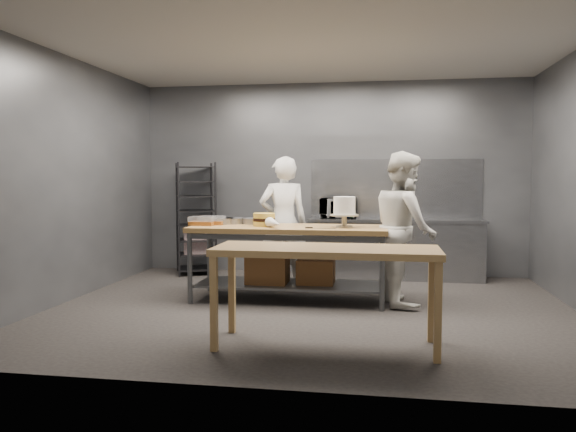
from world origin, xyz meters
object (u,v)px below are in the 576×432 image
(speed_rack, at_px, (196,219))
(chef_right, at_px, (404,228))
(chef_behind, at_px, (283,223))
(frosted_cake_stand, at_px, (344,208))
(microwave, at_px, (338,208))
(layer_cake, at_px, (264,220))
(near_counter, at_px, (326,257))
(work_table, at_px, (288,254))

(speed_rack, relative_size, chef_right, 0.96)
(chef_right, bearing_deg, speed_rack, 51.45)
(chef_behind, relative_size, frosted_cake_stand, 4.86)
(microwave, bearing_deg, chef_behind, -123.59)
(speed_rack, bearing_deg, frosted_cake_stand, -35.30)
(chef_behind, height_order, chef_right, chef_right)
(chef_behind, height_order, frosted_cake_stand, chef_behind)
(layer_cake, bearing_deg, chef_right, 2.07)
(near_counter, relative_size, layer_cake, 7.45)
(speed_rack, distance_m, chef_right, 3.56)
(speed_rack, xyz_separation_m, chef_behind, (1.56, -0.93, 0.04))
(near_counter, xyz_separation_m, frosted_cake_stand, (0.05, 1.77, 0.34))
(speed_rack, xyz_separation_m, layer_cake, (1.46, -1.71, 0.14))
(microwave, bearing_deg, frosted_cake_stand, -83.43)
(speed_rack, distance_m, microwave, 2.25)
(chef_behind, xyz_separation_m, microwave, (0.67, 1.01, 0.15))
(chef_right, bearing_deg, layer_cake, 81.02)
(work_table, height_order, near_counter, work_table)
(near_counter, bearing_deg, microwave, 92.56)
(near_counter, bearing_deg, layer_cake, 117.60)
(speed_rack, distance_m, frosted_cake_stand, 3.01)
(speed_rack, height_order, frosted_cake_stand, speed_rack)
(work_table, bearing_deg, layer_cake, -175.76)
(work_table, xyz_separation_m, near_counter, (0.64, -1.82, 0.24))
(frosted_cake_stand, xyz_separation_m, layer_cake, (-0.99, 0.03, -0.15))
(chef_behind, xyz_separation_m, frosted_cake_stand, (0.88, -0.80, 0.25))
(chef_right, bearing_deg, near_counter, 146.68)
(speed_rack, bearing_deg, chef_right, -27.51)
(chef_right, relative_size, layer_cake, 6.81)
(work_table, height_order, chef_behind, chef_behind)
(chef_right, xyz_separation_m, layer_cake, (-1.70, -0.06, 0.09))
(chef_behind, distance_m, frosted_cake_stand, 1.22)
(near_counter, distance_m, layer_cake, 2.04)
(chef_behind, bearing_deg, layer_cake, 65.71)
(chef_behind, height_order, microwave, chef_behind)
(chef_right, height_order, frosted_cake_stand, chef_right)
(near_counter, bearing_deg, chef_right, 67.72)
(speed_rack, relative_size, microwave, 3.23)
(work_table, bearing_deg, chef_right, 1.60)
(near_counter, xyz_separation_m, layer_cake, (-0.94, 1.80, 0.19))
(work_table, relative_size, frosted_cake_stand, 6.48)
(chef_behind, relative_size, microwave, 3.32)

